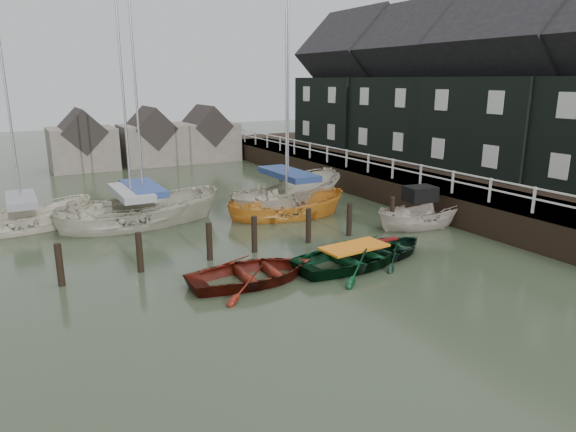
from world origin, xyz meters
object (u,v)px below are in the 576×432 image
rowboat_dkgreen (385,256)px  sailboat_b (145,220)px  rowboat_green (354,266)px  sailboat_a (134,224)px  sailboat_c (286,216)px  sailboat_e (25,228)px  motorboat (421,225)px  rowboat_red (254,282)px  sailboat_d (288,205)px

rowboat_dkgreen → sailboat_b: (-6.62, 9.13, 0.06)m
rowboat_green → rowboat_dkgreen: size_ratio=1.17×
sailboat_a → sailboat_c: (6.76, -1.99, -0.05)m
sailboat_a → sailboat_b: size_ratio=0.91×
sailboat_e → rowboat_dkgreen: bearing=-137.8°
motorboat → sailboat_b: 12.58m
rowboat_green → sailboat_e: (-9.89, 10.68, 0.06)m
sailboat_b → sailboat_e: 5.09m
sailboat_a → sailboat_e: sailboat_a is taller
rowboat_red → sailboat_d: size_ratio=0.36×
motorboat → sailboat_c: (-4.43, 4.41, -0.08)m
rowboat_green → sailboat_b: bearing=24.0°
sailboat_a → sailboat_b: (0.64, 0.45, 0.00)m
motorboat → sailboat_d: sailboat_d is taller
sailboat_c → sailboat_d: sailboat_d is taller
rowboat_green → sailboat_c: size_ratio=0.44×
sailboat_b → sailboat_d: sailboat_b is taller
rowboat_green → sailboat_d: 9.07m
sailboat_a → sailboat_c: 7.04m
rowboat_green → sailboat_b: sailboat_b is taller
motorboat → sailboat_c: sailboat_c is taller
sailboat_b → sailboat_d: bearing=-85.0°
rowboat_red → rowboat_dkgreen: size_ratio=1.10×
rowboat_dkgreen → sailboat_d: sailboat_d is taller
rowboat_red → sailboat_c: size_ratio=0.41×
sailboat_a → sailboat_d: (7.84, -0.20, -0.00)m
sailboat_d → sailboat_e: (-12.14, 1.90, 0.00)m
sailboat_a → sailboat_d: bearing=-90.7°
rowboat_red → sailboat_b: sailboat_b is taller
sailboat_c → sailboat_b: bearing=80.3°
sailboat_c → sailboat_e: size_ratio=1.12×
rowboat_green → sailboat_c: (1.17, 6.99, 0.02)m
rowboat_dkgreen → sailboat_b: 11.28m
sailboat_b → sailboat_e: bearing=85.9°
motorboat → sailboat_c: size_ratio=0.44×
rowboat_green → sailboat_c: 7.09m
sailboat_a → sailboat_e: size_ratio=1.23×
sailboat_b → sailboat_e: size_ratio=1.35×
rowboat_dkgreen → sailboat_a: sailboat_a is taller
rowboat_green → sailboat_e: sailboat_e is taller
rowboat_red → motorboat: 9.58m
rowboat_dkgreen → sailboat_b: sailboat_b is taller
rowboat_green → sailboat_e: size_ratio=0.49×
rowboat_dkgreen → sailboat_d: (0.58, 8.48, 0.06)m
rowboat_green → sailboat_d: size_ratio=0.38×
sailboat_d → sailboat_e: size_ratio=1.29×
sailboat_d → sailboat_c: bearing=131.4°
rowboat_red → sailboat_a: sailboat_a is taller
rowboat_green → rowboat_dkgreen: 1.70m
rowboat_green → sailboat_d: (2.25, 8.78, 0.06)m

